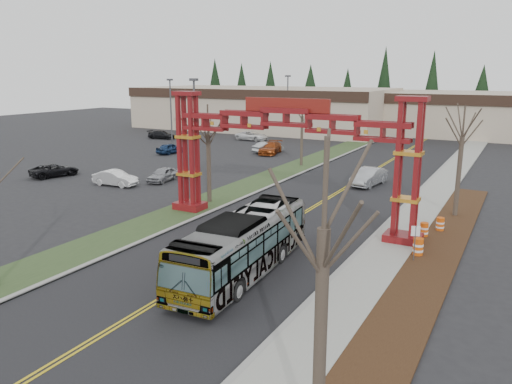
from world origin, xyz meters
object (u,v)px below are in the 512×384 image
Objects in this scene: parked_car_near_a at (163,174)px; bare_tree_median_mid at (208,134)px; light_pole_far at (288,102)px; bare_tree_right_far at (462,137)px; parked_car_near_c at (54,170)px; parked_car_far_c at (162,135)px; transit_bus at (243,245)px; parked_car_far_a at (268,147)px; parked_car_mid_b at (170,148)px; bare_tree_median_far at (302,117)px; barrel_north at (440,225)px; barrel_mid at (424,230)px; street_sign at (415,236)px; bare_tree_right_near at (324,231)px; silver_sedan at (369,177)px; parked_car_far_b at (252,136)px; gateway_arch at (286,138)px; light_pole_mid at (171,107)px; retail_building_west at (264,108)px; retail_building_east at (503,115)px; parked_car_mid_a at (271,148)px; light_pole_near at (195,120)px; barrel_south at (418,248)px.

parked_car_near_a is 10.66m from bare_tree_median_mid.
bare_tree_right_far is at bearing -49.73° from light_pole_far.
parked_car_far_c is at bearing -55.04° from parked_car_near_c.
transit_bus is 1.46× the size of bare_tree_median_mid.
parked_car_far_a is at bearing 142.17° from bare_tree_right_far.
bare_tree_median_far is (18.41, 0.09, 4.80)m from parked_car_mid_b.
parked_car_far_a reaches higher than barrel_north.
barrel_mid is at bearing 157.71° from parked_car_mid_b.
street_sign reaches higher than parked_car_near_a.
parked_car_near_c is 0.59× the size of bare_tree_right_far.
parked_car_far_c is 0.51× the size of bare_tree_right_near.
parked_car_far_b is at bearing 146.34° from silver_sedan.
bare_tree_median_mid is 18.56m from street_sign.
gateway_arch is at bearing 139.63° from parked_car_far_a.
silver_sedan is 0.53× the size of light_pole_mid.
parked_car_near_a is 0.45× the size of bare_tree_right_near.
bare_tree_right_near is 61.97m from light_pole_mid.
retail_building_west is 70.38m from transit_bus.
bare_tree_median_mid is 18.34m from barrel_north.
retail_building_east is 55.62m from parked_car_far_c.
bare_tree_median_far is at bearing 110.77° from gateway_arch.
retail_building_east is at bearing 80.83° from gateway_arch.
parked_car_mid_a reaches higher than parked_car_near_a.
transit_bus reaches higher than barrel_north.
light_pole_near is at bearing 130.47° from bare_tree_median_mid.
bare_tree_right_near reaches higher than bare_tree_right_far.
bare_tree_median_mid reaches higher than parked_car_mid_b.
light_pole_mid reaches higher than parked_car_far_a.
retail_building_east is 58.56m from barrel_north.
transit_bus is at bearing -67.08° from light_pole_far.
bare_tree_median_mid is 7.17× the size of barrel_south.
parked_car_mid_a is at bearing 118.38° from bare_tree_right_near.
parked_car_near_c is 44.24m from bare_tree_right_near.
bare_tree_right_far reaches higher than parked_car_far_b.
barrel_north is at bearing -44.99° from bare_tree_median_far.
parked_car_near_a is at bearing -98.83° from light_pole_near.
transit_bus is 31.87m from parked_car_near_c.
gateway_arch is 11.62m from barrel_north.
barrel_mid is at bearing 93.99° from street_sign.
bare_tree_right_near is (18.00, -40.11, 1.02)m from bare_tree_median_far.
street_sign is at bearing 92.67° from bare_tree_right_near.
retail_building_west is 11.65× the size of parked_car_near_a.
bare_tree_median_far reaches higher than parked_car_far_c.
retail_building_east reaches higher than barrel_mid.
bare_tree_median_mid is at bearing 162.10° from street_sign.
retail_building_west is 9.26× the size of silver_sedan.
street_sign is 6.48m from barrel_north.
light_pole_far is at bearing 118.76° from bare_tree_median_far.
light_pole_near is (-0.10, -15.97, 4.87)m from parked_car_far_a.
parked_car_near_a reaches higher than barrel_mid.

